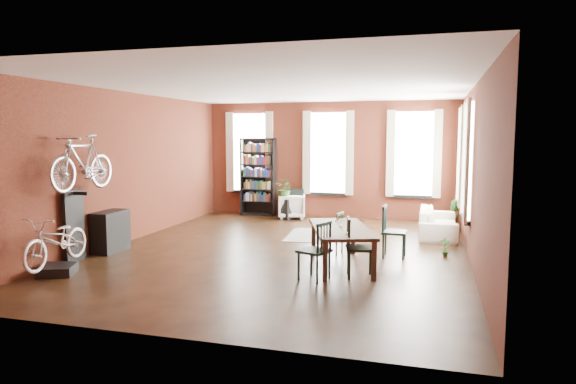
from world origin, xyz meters
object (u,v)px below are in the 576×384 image
(dining_table, at_px, (341,247))
(cream_sofa, at_px, (438,218))
(dining_chair_d, at_px, (394,232))
(bookshelf, at_px, (258,177))
(console_table, at_px, (110,231))
(dining_chair_b, at_px, (332,233))
(bicycle_floor, at_px, (56,218))
(dining_chair_a, at_px, (314,251))
(dining_chair_c, at_px, (360,248))
(plant_stand, at_px, (286,209))
(white_armchair, at_px, (292,205))
(bike_trainer, at_px, (57,270))

(dining_table, height_order, cream_sofa, cream_sofa)
(dining_chair_d, height_order, bookshelf, bookshelf)
(bookshelf, bearing_deg, console_table, -103.83)
(console_table, bearing_deg, dining_table, 1.09)
(cream_sofa, bearing_deg, bookshelf, 71.05)
(bookshelf, xyz_separation_m, console_table, (-1.28, -5.20, -0.70))
(dining_chair_d, bearing_deg, bookshelf, 46.64)
(cream_sofa, bearing_deg, dining_chair_b, 141.24)
(bookshelf, xyz_separation_m, bicycle_floor, (-1.09, -6.91, -0.15))
(console_table, bearing_deg, dining_chair_b, 13.52)
(dining_chair_a, bearing_deg, bicycle_floor, -57.06)
(dining_chair_c, distance_m, plant_stand, 5.88)
(dining_chair_d, xyz_separation_m, bicycle_floor, (-5.23, -2.72, 0.46))
(plant_stand, xyz_separation_m, bicycle_floor, (-2.08, -6.37, 0.67))
(cream_sofa, relative_size, bicycle_floor, 1.32)
(dining_chair_b, distance_m, console_table, 4.36)
(white_armchair, bearing_deg, dining_chair_c, 101.58)
(bike_trainer, bearing_deg, cream_sofa, 40.84)
(console_table, distance_m, plant_stand, 5.19)
(dining_chair_b, xyz_separation_m, dining_chair_c, (0.76, -1.55, 0.08))
(cream_sofa, distance_m, bicycle_floor, 7.99)
(dining_table, distance_m, bicycle_floor, 4.77)
(bookshelf, bearing_deg, dining_chair_b, -54.72)
(dining_chair_c, bearing_deg, dining_chair_d, -27.81)
(dining_chair_b, relative_size, cream_sofa, 0.39)
(dining_chair_b, height_order, dining_chair_c, dining_chair_c)
(dining_table, distance_m, dining_chair_d, 1.26)
(dining_chair_c, bearing_deg, white_armchair, 13.43)
(console_table, xyz_separation_m, bicycle_floor, (0.19, -1.71, 0.55))
(bike_trainer, bearing_deg, dining_chair_b, 34.10)
(console_table, bearing_deg, bicycle_floor, -83.63)
(dining_chair_a, bearing_deg, console_table, -79.92)
(dining_chair_b, height_order, console_table, dining_chair_b)
(cream_sofa, relative_size, bike_trainer, 3.92)
(dining_chair_a, bearing_deg, plant_stand, -138.32)
(dining_chair_c, height_order, console_table, dining_chair_c)
(dining_chair_c, relative_size, white_armchair, 1.31)
(bike_trainer, bearing_deg, dining_table, 22.45)
(dining_chair_a, relative_size, dining_chair_c, 0.97)
(dining_table, relative_size, dining_chair_c, 2.09)
(plant_stand, height_order, bicycle_floor, bicycle_floor)
(dining_chair_b, xyz_separation_m, white_armchair, (-1.88, 3.89, -0.03))
(dining_table, bearing_deg, dining_chair_a, -123.70)
(dining_chair_d, bearing_deg, white_armchair, 40.11)
(cream_sofa, bearing_deg, bike_trainer, 130.84)
(console_table, relative_size, bicycle_floor, 0.51)
(console_table, bearing_deg, white_armchair, 64.33)
(white_armchair, distance_m, bike_trainer, 6.99)
(dining_chair_a, height_order, bike_trainer, dining_chair_a)
(dining_chair_b, bearing_deg, bike_trainer, -44.94)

